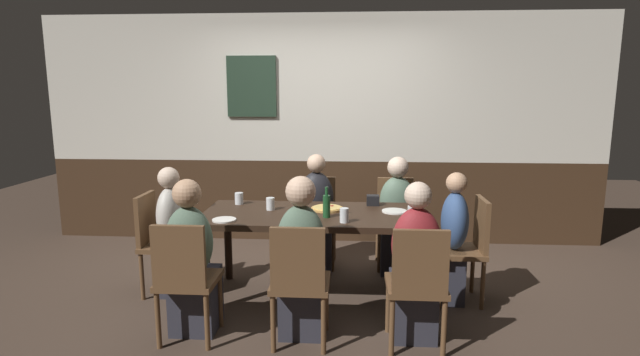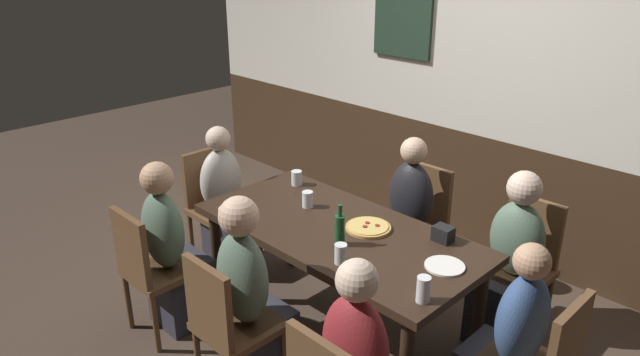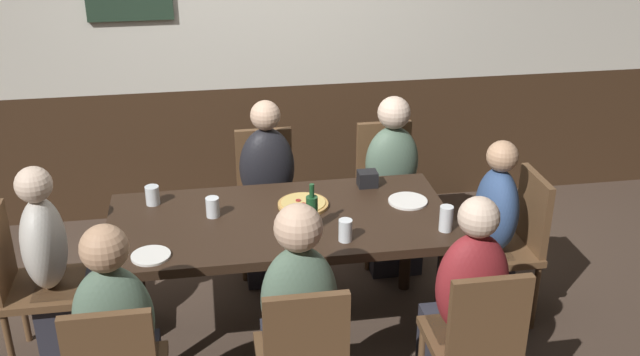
{
  "view_description": "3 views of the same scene",
  "coord_description": "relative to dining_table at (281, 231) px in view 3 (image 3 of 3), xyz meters",
  "views": [
    {
      "loc": [
        0.34,
        -3.97,
        1.74
      ],
      "look_at": [
        0.08,
        0.12,
        1.02
      ],
      "focal_mm": 27.45,
      "sensor_mm": 36.0,
      "label": 1
    },
    {
      "loc": [
        2.13,
        -2.28,
        2.35
      ],
      "look_at": [
        -0.17,
        0.01,
        1.01
      ],
      "focal_mm": 32.42,
      "sensor_mm": 36.0,
      "label": 2
    },
    {
      "loc": [
        -0.35,
        -3.43,
        2.55
      ],
      "look_at": [
        0.2,
        -0.04,
        0.98
      ],
      "focal_mm": 41.53,
      "sensor_mm": 36.0,
      "label": 3
    }
  ],
  "objects": [
    {
      "name": "ground_plane",
      "position": [
        0.0,
        0.0,
        -0.66
      ],
      "size": [
        12.0,
        12.0,
        0.0
      ],
      "primitive_type": "plane",
      "color": "#423328"
    },
    {
      "name": "chair_right_near",
      "position": [
        0.79,
        -0.85,
        -0.16
      ],
      "size": [
        0.4,
        0.4,
        0.88
      ],
      "color": "brown",
      "rests_on": "ground_plane"
    },
    {
      "name": "beer_bottle_green",
      "position": [
        0.15,
        -0.14,
        0.18
      ],
      "size": [
        0.06,
        0.06,
        0.25
      ],
      "color": "#194723",
      "rests_on": "dining_table"
    },
    {
      "name": "chair_right_far",
      "position": [
        0.79,
        0.85,
        -0.16
      ],
      "size": [
        0.4,
        0.4,
        0.88
      ],
      "color": "brown",
      "rests_on": "ground_plane"
    },
    {
      "name": "person_left_near",
      "position": [
        -0.79,
        -0.69,
        -0.17
      ],
      "size": [
        0.34,
        0.37,
        1.15
      ],
      "color": "#2D2D38",
      "rests_on": "ground_plane"
    },
    {
      "name": "chair_head_west",
      "position": [
        -1.32,
        0.0,
        -0.16
      ],
      "size": [
        0.4,
        0.4,
        0.88
      ],
      "color": "brown",
      "rests_on": "ground_plane"
    },
    {
      "name": "condiment_caddy",
      "position": [
        0.54,
        0.31,
        0.12
      ],
      "size": [
        0.11,
        0.09,
        0.09
      ],
      "primitive_type": "cube",
      "color": "black",
      "rests_on": "dining_table"
    },
    {
      "name": "person_right_near",
      "position": [
        0.79,
        -0.68,
        -0.18
      ],
      "size": [
        0.34,
        0.37,
        1.15
      ],
      "color": "#2D2D38",
      "rests_on": "ground_plane"
    },
    {
      "name": "pint_glass_pale",
      "position": [
        -0.67,
        0.28,
        0.12
      ],
      "size": [
        0.08,
        0.08,
        0.1
      ],
      "color": "silver",
      "rests_on": "dining_table"
    },
    {
      "name": "beer_glass_tall",
      "position": [
        0.81,
        -0.27,
        0.14
      ],
      "size": [
        0.07,
        0.07,
        0.13
      ],
      "color": "silver",
      "rests_on": "dining_table"
    },
    {
      "name": "chair_mid_far",
      "position": [
        0.0,
        0.85,
        -0.16
      ],
      "size": [
        0.4,
        0.4,
        0.88
      ],
      "color": "brown",
      "rests_on": "ground_plane"
    },
    {
      "name": "plate_white_large",
      "position": [
        0.71,
        0.07,
        0.09
      ],
      "size": [
        0.22,
        0.22,
        0.01
      ],
      "primitive_type": "cylinder",
      "color": "white",
      "rests_on": "dining_table"
    },
    {
      "name": "person_head_east",
      "position": [
        1.15,
        0.0,
        -0.2
      ],
      "size": [
        0.37,
        0.34,
        1.1
      ],
      "color": "#2D2D38",
      "rests_on": "ground_plane"
    },
    {
      "name": "tumbler_short",
      "position": [
        -0.35,
        0.08,
        0.13
      ],
      "size": [
        0.07,
        0.07,
        0.11
      ],
      "color": "silver",
      "rests_on": "dining_table"
    },
    {
      "name": "chair_head_east",
      "position": [
        1.32,
        0.0,
        -0.16
      ],
      "size": [
        0.4,
        0.4,
        0.88
      ],
      "color": "brown",
      "rests_on": "ground_plane"
    },
    {
      "name": "dining_table",
      "position": [
        0.0,
        0.0,
        0.0
      ],
      "size": [
        1.8,
        0.86,
        0.74
      ],
      "color": "black",
      "rests_on": "ground_plane"
    },
    {
      "name": "chair_mid_near",
      "position": [
        0.0,
        -0.85,
        -0.16
      ],
      "size": [
        0.4,
        0.4,
        0.88
      ],
      "color": "brown",
      "rests_on": "ground_plane"
    },
    {
      "name": "pizza",
      "position": [
        0.14,
        0.12,
        0.09
      ],
      "size": [
        0.28,
        0.28,
        0.03
      ],
      "color": "tan",
      "rests_on": "dining_table"
    },
    {
      "name": "person_mid_far",
      "position": [
        -0.0,
        0.68,
        -0.18
      ],
      "size": [
        0.34,
        0.37,
        1.14
      ],
      "color": "#2D2D38",
      "rests_on": "ground_plane"
    },
    {
      "name": "wall_back",
      "position": [
        -0.01,
        1.65,
        0.64
      ],
      "size": [
        6.4,
        0.13,
        2.6
      ],
      "color": "#3D2819",
      "rests_on": "ground_plane"
    },
    {
      "name": "person_right_far",
      "position": [
        0.79,
        0.68,
        -0.18
      ],
      "size": [
        0.34,
        0.37,
        1.13
      ],
      "color": "#2D2D38",
      "rests_on": "ground_plane"
    },
    {
      "name": "tumbler_water",
      "position": [
        0.29,
        -0.29,
        0.13
      ],
      "size": [
        0.07,
        0.07,
        0.11
      ],
      "color": "silver",
      "rests_on": "dining_table"
    },
    {
      "name": "person_mid_near",
      "position": [
        0.0,
        -0.69,
        -0.16
      ],
      "size": [
        0.34,
        0.37,
        1.18
      ],
      "color": "#2D2D38",
      "rests_on": "ground_plane"
    },
    {
      "name": "person_head_west",
      "position": [
        -1.15,
        0.0,
        -0.19
      ],
      "size": [
        0.37,
        0.34,
        1.12
      ],
      "color": "#2D2D38",
      "rests_on": "ground_plane"
    },
    {
      "name": "plate_white_small",
      "position": [
        -0.65,
        -0.3,
        0.09
      ],
      "size": [
        0.19,
        0.19,
        0.01
      ],
      "primitive_type": "cylinder",
      "color": "white",
      "rests_on": "dining_table"
    }
  ]
}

